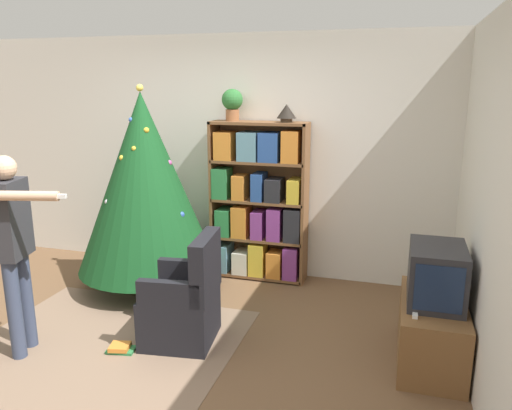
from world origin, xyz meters
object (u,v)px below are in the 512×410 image
(christmas_tree, at_px, (145,183))
(table_lamp, at_px, (287,112))
(bookshelf, at_px, (259,204))
(armchair, at_px, (185,304))
(standing_person, at_px, (14,240))
(television, at_px, (437,275))
(potted_plant, at_px, (232,102))

(christmas_tree, relative_size, table_lamp, 10.40)
(table_lamp, bearing_deg, bookshelf, -178.35)
(armchair, bearing_deg, bookshelf, 165.63)
(bookshelf, relative_size, standing_person, 1.08)
(television, xyz_separation_m, standing_person, (-3.09, -0.76, 0.22))
(standing_person, xyz_separation_m, table_lamp, (1.64, 2.05, 0.87))
(bookshelf, relative_size, potted_plant, 5.18)
(television, relative_size, potted_plant, 1.72)
(television, height_order, potted_plant, potted_plant)
(potted_plant, bearing_deg, table_lamp, -0.00)
(christmas_tree, xyz_separation_m, armchair, (0.84, -0.95, -0.79))
(television, relative_size, christmas_tree, 0.27)
(christmas_tree, bearing_deg, potted_plant, 37.87)
(table_lamp, bearing_deg, standing_person, -128.62)
(christmas_tree, bearing_deg, armchair, -48.65)
(bookshelf, xyz_separation_m, standing_person, (-1.35, -2.04, 0.11))
(television, relative_size, table_lamp, 2.84)
(bookshelf, relative_size, television, 3.00)
(television, bearing_deg, standing_person, -166.19)
(armchair, distance_m, standing_person, 1.40)
(television, height_order, armchair, television)
(bookshelf, bearing_deg, potted_plant, 178.34)
(potted_plant, relative_size, table_lamp, 1.64)
(standing_person, xyz_separation_m, potted_plant, (1.06, 2.05, 0.96))
(bookshelf, distance_m, television, 2.17)
(bookshelf, bearing_deg, table_lamp, 1.65)
(standing_person, bearing_deg, christmas_tree, 154.04)
(christmas_tree, relative_size, potted_plant, 6.32)
(bookshelf, relative_size, armchair, 1.85)
(table_lamp, bearing_deg, christmas_tree, -156.38)
(armchair, xyz_separation_m, table_lamp, (0.48, 1.53, 1.48))
(bookshelf, relative_size, christmas_tree, 0.82)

